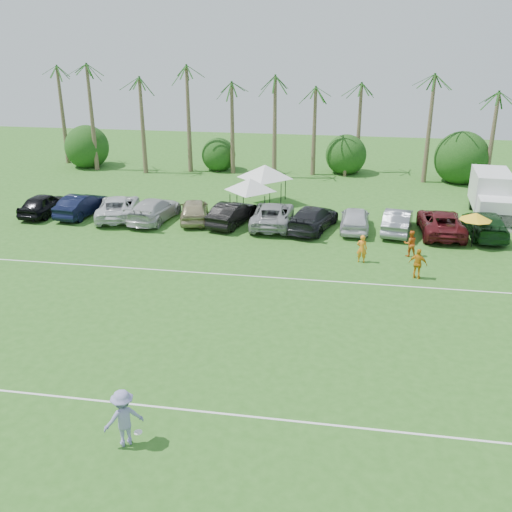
# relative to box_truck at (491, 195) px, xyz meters

# --- Properties ---
(ground) EXTENTS (120.00, 120.00, 0.00)m
(ground) POSITION_rel_box_truck_xyz_m (-16.39, -27.05, -1.70)
(ground) COLOR #2C621D
(ground) RESTS_ON ground
(field_lines) EXTENTS (80.00, 12.10, 0.01)m
(field_lines) POSITION_rel_box_truck_xyz_m (-16.39, -19.05, -1.70)
(field_lines) COLOR white
(field_lines) RESTS_ON ground
(palm_tree_0) EXTENTS (2.40, 2.40, 8.90)m
(palm_tree_0) POSITION_rel_box_truck_xyz_m (-38.39, 10.95, 5.78)
(palm_tree_0) COLOR brown
(palm_tree_0) RESTS_ON ground
(palm_tree_1) EXTENTS (2.40, 2.40, 9.90)m
(palm_tree_1) POSITION_rel_box_truck_xyz_m (-33.39, 10.95, 6.65)
(palm_tree_1) COLOR brown
(palm_tree_1) RESTS_ON ground
(palm_tree_2) EXTENTS (2.40, 2.40, 10.90)m
(palm_tree_2) POSITION_rel_box_truck_xyz_m (-28.39, 10.95, 7.51)
(palm_tree_2) COLOR brown
(palm_tree_2) RESTS_ON ground
(palm_tree_3) EXTENTS (2.40, 2.40, 11.90)m
(palm_tree_3) POSITION_rel_box_truck_xyz_m (-24.39, 10.95, 8.36)
(palm_tree_3) COLOR brown
(palm_tree_3) RESTS_ON ground
(palm_tree_4) EXTENTS (2.40, 2.40, 8.90)m
(palm_tree_4) POSITION_rel_box_truck_xyz_m (-20.39, 10.95, 5.78)
(palm_tree_4) COLOR brown
(palm_tree_4) RESTS_ON ground
(palm_tree_5) EXTENTS (2.40, 2.40, 9.90)m
(palm_tree_5) POSITION_rel_box_truck_xyz_m (-16.39, 10.95, 6.65)
(palm_tree_5) COLOR brown
(palm_tree_5) RESTS_ON ground
(palm_tree_6) EXTENTS (2.40, 2.40, 10.90)m
(palm_tree_6) POSITION_rel_box_truck_xyz_m (-12.39, 10.95, 7.51)
(palm_tree_6) COLOR brown
(palm_tree_6) RESTS_ON ground
(palm_tree_7) EXTENTS (2.40, 2.40, 11.90)m
(palm_tree_7) POSITION_rel_box_truck_xyz_m (-8.39, 10.95, 8.36)
(palm_tree_7) COLOR brown
(palm_tree_7) RESTS_ON ground
(palm_tree_8) EXTENTS (2.40, 2.40, 8.90)m
(palm_tree_8) POSITION_rel_box_truck_xyz_m (-3.39, 10.95, 5.78)
(palm_tree_8) COLOR brown
(palm_tree_8) RESTS_ON ground
(palm_tree_9) EXTENTS (2.40, 2.40, 9.90)m
(palm_tree_9) POSITION_rel_box_truck_xyz_m (1.61, 10.95, 6.65)
(palm_tree_9) COLOR brown
(palm_tree_9) RESTS_ON ground
(bush_tree_0) EXTENTS (4.00, 4.00, 4.00)m
(bush_tree_0) POSITION_rel_box_truck_xyz_m (-35.39, 11.95, 0.09)
(bush_tree_0) COLOR brown
(bush_tree_0) RESTS_ON ground
(bush_tree_1) EXTENTS (4.00, 4.00, 4.00)m
(bush_tree_1) POSITION_rel_box_truck_xyz_m (-22.39, 11.95, 0.09)
(bush_tree_1) COLOR brown
(bush_tree_1) RESTS_ON ground
(bush_tree_2) EXTENTS (4.00, 4.00, 4.00)m
(bush_tree_2) POSITION_rel_box_truck_xyz_m (-10.39, 11.95, 0.09)
(bush_tree_2) COLOR brown
(bush_tree_2) RESTS_ON ground
(bush_tree_3) EXTENTS (4.00, 4.00, 4.00)m
(bush_tree_3) POSITION_rel_box_truck_xyz_m (-0.39, 11.95, 0.09)
(bush_tree_3) COLOR brown
(bush_tree_3) RESTS_ON ground
(sideline_player_a) EXTENTS (0.63, 0.44, 1.65)m
(sideline_player_a) POSITION_rel_box_truck_xyz_m (-9.02, -9.99, -0.88)
(sideline_player_a) COLOR orange
(sideline_player_a) RESTS_ON ground
(sideline_player_b) EXTENTS (0.88, 0.75, 1.59)m
(sideline_player_b) POSITION_rel_box_truck_xyz_m (-6.19, -8.56, -0.91)
(sideline_player_b) COLOR #D15917
(sideline_player_b) RESTS_ON ground
(sideline_player_c) EXTENTS (1.07, 0.71, 1.69)m
(sideline_player_c) POSITION_rel_box_truck_xyz_m (-6.07, -11.87, -0.86)
(sideline_player_c) COLOR orange
(sideline_player_c) RESTS_ON ground
(box_truck) EXTENTS (2.77, 6.34, 3.19)m
(box_truck) POSITION_rel_box_truck_xyz_m (0.00, 0.00, 0.00)
(box_truck) COLOR white
(box_truck) RESTS_ON ground
(canopy_tent_left) EXTENTS (3.86, 3.86, 3.12)m
(canopy_tent_left) POSITION_rel_box_truck_xyz_m (-16.92, -1.96, 0.97)
(canopy_tent_left) COLOR black
(canopy_tent_left) RESTS_ON ground
(canopy_tent_right) EXTENTS (4.38, 4.38, 3.55)m
(canopy_tent_right) POSITION_rel_box_truck_xyz_m (-16.30, 0.94, 1.33)
(canopy_tent_right) COLOR black
(canopy_tent_right) RESTS_ON ground
(market_umbrella) EXTENTS (1.96, 1.96, 2.18)m
(market_umbrella) POSITION_rel_box_truck_xyz_m (-2.24, -6.30, 0.25)
(market_umbrella) COLOR black
(market_umbrella) RESTS_ON ground
(frisbee_player) EXTENTS (1.47, 1.35, 1.99)m
(frisbee_player) POSITION_rel_box_truck_xyz_m (-16.62, -27.05, -0.71)
(frisbee_player) COLOR #8784BB
(frisbee_player) RESTS_ON ground
(parked_car_0) EXTENTS (2.13, 4.77, 1.59)m
(parked_car_0) POSITION_rel_box_truck_xyz_m (-31.65, -4.49, -0.91)
(parked_car_0) COLOR black
(parked_car_0) RESTS_ON ground
(parked_car_1) EXTENTS (2.27, 5.00, 1.59)m
(parked_car_1) POSITION_rel_box_truck_xyz_m (-28.87, -4.24, -0.91)
(parked_car_1) COLOR black
(parked_car_1) RESTS_ON ground
(parked_car_2) EXTENTS (4.03, 6.22, 1.59)m
(parked_car_2) POSITION_rel_box_truck_xyz_m (-26.09, -4.27, -0.91)
(parked_car_2) COLOR silver
(parked_car_2) RESTS_ON ground
(parked_car_3) EXTENTS (2.85, 5.71, 1.59)m
(parked_car_3) POSITION_rel_box_truck_xyz_m (-23.32, -4.51, -0.91)
(parked_car_3) COLOR #BABABA
(parked_car_3) RESTS_ON ground
(parked_car_4) EXTENTS (2.91, 4.98, 1.59)m
(parked_car_4) POSITION_rel_box_truck_xyz_m (-20.54, -4.09, -0.91)
(parked_car_4) COLOR tan
(parked_car_4) RESTS_ON ground
(parked_car_5) EXTENTS (2.85, 5.10, 1.59)m
(parked_car_5) POSITION_rel_box_truck_xyz_m (-17.76, -4.47, -0.91)
(parked_car_5) COLOR black
(parked_car_5) RESTS_ON ground
(parked_car_6) EXTENTS (2.80, 5.80, 1.59)m
(parked_car_6) POSITION_rel_box_truck_xyz_m (-14.98, -4.25, -0.91)
(parked_car_6) COLOR #969799
(parked_car_6) RESTS_ON ground
(parked_car_7) EXTENTS (3.63, 5.88, 1.59)m
(parked_car_7) POSITION_rel_box_truck_xyz_m (-12.20, -4.59, -0.91)
(parked_car_7) COLOR black
(parked_car_7) RESTS_ON ground
(parked_car_8) EXTENTS (1.96, 4.71, 1.59)m
(parked_car_8) POSITION_rel_box_truck_xyz_m (-9.43, -4.27, -0.91)
(parked_car_8) COLOR silver
(parked_car_8) RESTS_ON ground
(parked_car_9) EXTENTS (2.43, 5.04, 1.59)m
(parked_car_9) POSITION_rel_box_truck_xyz_m (-6.65, -4.25, -0.91)
(parked_car_9) COLOR slate
(parked_car_9) RESTS_ON ground
(parked_car_10) EXTENTS (2.72, 5.76, 1.59)m
(parked_car_10) POSITION_rel_box_truck_xyz_m (-3.87, -4.18, -0.91)
(parked_car_10) COLOR #57151A
(parked_car_10) RESTS_ON ground
(parked_car_11) EXTENTS (2.29, 5.51, 1.59)m
(parked_car_11) POSITION_rel_box_truck_xyz_m (-1.09, -4.08, -0.91)
(parked_car_11) COLOR #153817
(parked_car_11) RESTS_ON ground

